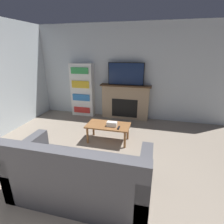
{
  "coord_description": "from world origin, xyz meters",
  "views": [
    {
      "loc": [
        0.96,
        -1.15,
        2.0
      ],
      "look_at": [
        0.06,
        2.44,
        0.67
      ],
      "focal_mm": 28.0,
      "sensor_mm": 36.0,
      "label": 1
    }
  ],
  "objects_px": {
    "coffee_table": "(108,127)",
    "bookshelf": "(83,90)",
    "fireplace": "(125,102)",
    "tv": "(126,74)",
    "couch": "(80,177)"
  },
  "relations": [
    {
      "from": "coffee_table",
      "to": "bookshelf",
      "type": "relative_size",
      "value": 0.6
    },
    {
      "from": "tv",
      "to": "coffee_table",
      "type": "distance_m",
      "value": 1.8
    },
    {
      "from": "tv",
      "to": "couch",
      "type": "relative_size",
      "value": 0.54
    },
    {
      "from": "coffee_table",
      "to": "bookshelf",
      "type": "distance_m",
      "value": 1.98
    },
    {
      "from": "tv",
      "to": "bookshelf",
      "type": "relative_size",
      "value": 0.64
    },
    {
      "from": "fireplace",
      "to": "couch",
      "type": "xyz_separation_m",
      "value": [
        -0.08,
        -3.15,
        -0.2
      ]
    },
    {
      "from": "fireplace",
      "to": "bookshelf",
      "type": "height_order",
      "value": "bookshelf"
    },
    {
      "from": "couch",
      "to": "coffee_table",
      "type": "xyz_separation_m",
      "value": [
        -0.04,
        1.63,
        0.04
      ]
    },
    {
      "from": "fireplace",
      "to": "tv",
      "type": "xyz_separation_m",
      "value": [
        0.0,
        -0.02,
        0.83
      ]
    },
    {
      "from": "tv",
      "to": "coffee_table",
      "type": "height_order",
      "value": "tv"
    },
    {
      "from": "fireplace",
      "to": "tv",
      "type": "bearing_deg",
      "value": -90.0
    },
    {
      "from": "couch",
      "to": "coffee_table",
      "type": "bearing_deg",
      "value": 91.51
    },
    {
      "from": "fireplace",
      "to": "bookshelf",
      "type": "xyz_separation_m",
      "value": [
        -1.35,
        -0.02,
        0.29
      ]
    },
    {
      "from": "fireplace",
      "to": "coffee_table",
      "type": "relative_size",
      "value": 1.53
    },
    {
      "from": "bookshelf",
      "to": "tv",
      "type": "bearing_deg",
      "value": 0.14
    }
  ]
}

